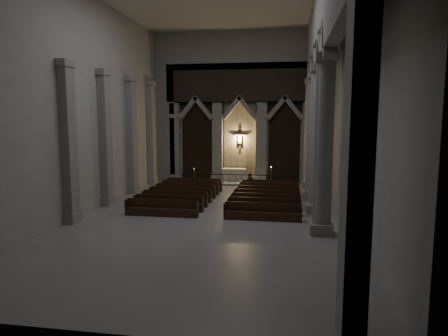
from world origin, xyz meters
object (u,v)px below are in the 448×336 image
altar (234,174)px  altar_rail (236,178)px  candle_stand_right (271,182)px  pews (223,198)px  candle_stand_left (194,181)px  worshipper (250,183)px

altar → altar_rail: altar is taller
candle_stand_right → pews: 6.57m
altar → candle_stand_left: (-2.83, -1.99, -0.27)m
altar_rail → pews: (0.00, -5.90, -0.34)m
altar → altar_rail: size_ratio=0.40×
candle_stand_left → candle_stand_right: size_ratio=0.86×
candle_stand_left → altar: bearing=35.1°
altar_rail → worshipper: (1.32, -2.10, 0.04)m
altar_rail → candle_stand_left: bearing=-178.0°
pews → candle_stand_left: bearing=119.0°
altar_rail → candle_stand_right: bearing=1.9°
candle_stand_left → worshipper: (4.53, -1.99, 0.30)m
altar_rail → worshipper: worshipper is taller
altar_rail → candle_stand_right: (2.68, 0.09, -0.20)m
altar → pews: size_ratio=0.21×
pews → worshipper: bearing=70.8°
altar → worshipper: 4.33m
altar_rail → candle_stand_left: 3.22m
candle_stand_right → altar: bearing=149.7°
altar_rail → pews: size_ratio=0.52×
candle_stand_left → worshipper: 4.96m
altar_rail → candle_stand_right: 2.69m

